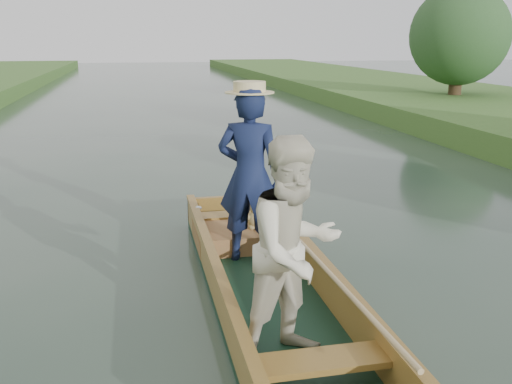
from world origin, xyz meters
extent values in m
plane|color=#283D30|center=(0.00, 0.00, 0.00)|extent=(120.00, 120.00, 0.00)
cylinder|color=#47331E|center=(9.80, 13.29, 1.10)|extent=(0.44, 0.44, 2.21)
sphere|color=#21451B|center=(9.80, 13.29, 2.61)|extent=(3.37, 3.37, 3.37)
sphere|color=#21451B|center=(10.40, 13.59, 2.21)|extent=(2.20, 2.20, 2.20)
cube|color=black|center=(0.00, 0.00, 0.04)|extent=(1.10, 5.00, 0.08)
cube|color=olive|center=(-0.51, 0.00, 0.24)|extent=(0.08, 5.00, 0.32)
cube|color=olive|center=(0.51, 0.00, 0.24)|extent=(0.08, 5.00, 0.32)
cube|color=olive|center=(0.00, 2.46, 0.24)|extent=(1.10, 0.08, 0.32)
cube|color=olive|center=(-0.51, 0.00, 0.42)|extent=(0.10, 5.00, 0.04)
cube|color=olive|center=(0.51, 0.00, 0.42)|extent=(0.10, 5.00, 0.04)
cube|color=olive|center=(0.00, 1.90, 0.30)|extent=(0.94, 0.30, 0.05)
cube|color=olive|center=(0.00, -1.60, 0.30)|extent=(0.94, 0.30, 0.05)
imported|color=#131C3E|center=(0.00, 0.92, 1.05)|extent=(0.83, 0.71, 1.94)
cylinder|color=beige|center=(0.00, 0.92, 1.98)|extent=(0.52, 0.52, 0.12)
imported|color=beige|center=(-0.07, -1.12, 0.95)|extent=(1.04, 0.94, 1.74)
cube|color=brown|center=(-0.13, 1.45, 0.19)|extent=(0.85, 0.90, 0.22)
sphere|color=tan|center=(0.15, 1.35, 0.41)|extent=(0.20, 0.20, 0.20)
sphere|color=tan|center=(0.15, 1.34, 0.56)|extent=(0.15, 0.15, 0.15)
sphere|color=tan|center=(0.10, 1.34, 0.62)|extent=(0.06, 0.06, 0.06)
sphere|color=tan|center=(0.21, 1.34, 0.62)|extent=(0.06, 0.06, 0.06)
sphere|color=tan|center=(0.15, 1.28, 0.54)|extent=(0.06, 0.06, 0.06)
sphere|color=tan|center=(0.06, 1.33, 0.44)|extent=(0.07, 0.07, 0.07)
sphere|color=tan|center=(0.24, 1.33, 0.44)|extent=(0.07, 0.07, 0.07)
sphere|color=tan|center=(0.10, 1.32, 0.32)|extent=(0.08, 0.08, 0.08)
sphere|color=tan|center=(0.20, 1.32, 0.32)|extent=(0.08, 0.08, 0.08)
cylinder|color=silver|center=(-0.47, 1.90, 0.33)|extent=(0.07, 0.07, 0.01)
cylinder|color=silver|center=(-0.47, 1.90, 0.37)|extent=(0.01, 0.01, 0.08)
ellipsoid|color=silver|center=(-0.47, 1.90, 0.43)|extent=(0.09, 0.09, 0.05)
cylinder|color=tan|center=(0.43, -0.13, 0.46)|extent=(0.04, 4.14, 0.19)
camera|label=1|loc=(-1.18, -4.98, 2.48)|focal=40.00mm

